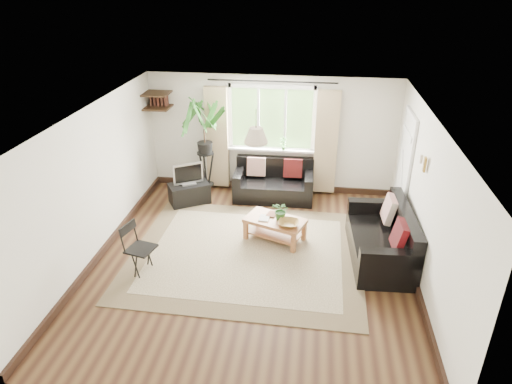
# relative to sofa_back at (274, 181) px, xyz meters

# --- Properties ---
(floor) EXTENTS (5.50, 5.50, 0.00)m
(floor) POSITION_rel_sofa_back_xyz_m (-0.10, -2.30, -0.37)
(floor) COLOR black
(floor) RESTS_ON ground
(ceiling) EXTENTS (5.50, 5.50, 0.00)m
(ceiling) POSITION_rel_sofa_back_xyz_m (-0.10, -2.30, 2.03)
(ceiling) COLOR white
(ceiling) RESTS_ON floor
(wall_back) EXTENTS (5.00, 0.02, 2.40)m
(wall_back) POSITION_rel_sofa_back_xyz_m (-0.10, 0.45, 0.83)
(wall_back) COLOR silver
(wall_back) RESTS_ON floor
(wall_front) EXTENTS (5.00, 0.02, 2.40)m
(wall_front) POSITION_rel_sofa_back_xyz_m (-0.10, -5.05, 0.83)
(wall_front) COLOR silver
(wall_front) RESTS_ON floor
(wall_left) EXTENTS (0.02, 5.50, 2.40)m
(wall_left) POSITION_rel_sofa_back_xyz_m (-2.60, -2.30, 0.83)
(wall_left) COLOR silver
(wall_left) RESTS_ON floor
(wall_right) EXTENTS (0.02, 5.50, 2.40)m
(wall_right) POSITION_rel_sofa_back_xyz_m (2.40, -2.30, 0.83)
(wall_right) COLOR silver
(wall_right) RESTS_ON floor
(rug) EXTENTS (3.77, 3.24, 0.02)m
(rug) POSITION_rel_sofa_back_xyz_m (-0.23, -2.09, -0.36)
(rug) COLOR beige
(rug) RESTS_ON floor
(window) EXTENTS (2.50, 0.16, 2.16)m
(window) POSITION_rel_sofa_back_xyz_m (-0.10, 0.41, 1.18)
(window) COLOR white
(window) RESTS_ON wall_back
(door) EXTENTS (0.06, 0.96, 2.06)m
(door) POSITION_rel_sofa_back_xyz_m (2.37, -0.60, 0.63)
(door) COLOR silver
(door) RESTS_ON wall_right
(corner_shelf) EXTENTS (0.50, 0.50, 0.34)m
(corner_shelf) POSITION_rel_sofa_back_xyz_m (-2.35, 0.20, 1.52)
(corner_shelf) COLOR black
(corner_shelf) RESTS_ON wall_back
(pendant_lamp) EXTENTS (0.36, 0.36, 0.54)m
(pendant_lamp) POSITION_rel_sofa_back_xyz_m (-0.10, -1.90, 1.68)
(pendant_lamp) COLOR beige
(pendant_lamp) RESTS_ON ceiling
(wall_sconce) EXTENTS (0.12, 0.12, 0.28)m
(wall_sconce) POSITION_rel_sofa_back_xyz_m (2.33, -2.00, 1.37)
(wall_sconce) COLOR beige
(wall_sconce) RESTS_ON wall_right
(sofa_back) EXTENTS (1.59, 0.82, 0.74)m
(sofa_back) POSITION_rel_sofa_back_xyz_m (0.00, 0.00, 0.00)
(sofa_back) COLOR black
(sofa_back) RESTS_ON floor
(sofa_right) EXTENTS (1.81, 0.98, 0.83)m
(sofa_right) POSITION_rel_sofa_back_xyz_m (1.90, -1.91, 0.04)
(sofa_right) COLOR black
(sofa_right) RESTS_ON floor
(coffee_table) EXTENTS (1.12, 0.86, 0.41)m
(coffee_table) POSITION_rel_sofa_back_xyz_m (0.18, -1.59, -0.17)
(coffee_table) COLOR brown
(coffee_table) RESTS_ON floor
(table_plant) EXTENTS (0.39, 0.38, 0.33)m
(table_plant) POSITION_rel_sofa_back_xyz_m (0.29, -1.58, 0.20)
(table_plant) COLOR #295A24
(table_plant) RESTS_ON coffee_table
(bowl) EXTENTS (0.38, 0.38, 0.08)m
(bowl) POSITION_rel_sofa_back_xyz_m (0.42, -1.78, 0.08)
(bowl) COLOR olive
(bowl) RESTS_ON coffee_table
(book_a) EXTENTS (0.18, 0.24, 0.02)m
(book_a) POSITION_rel_sofa_back_xyz_m (-0.09, -1.59, 0.05)
(book_a) COLOR silver
(book_a) RESTS_ON coffee_table
(book_b) EXTENTS (0.21, 0.25, 0.02)m
(book_b) POSITION_rel_sofa_back_xyz_m (0.04, -1.42, 0.05)
(book_b) COLOR brown
(book_b) RESTS_ON coffee_table
(tv_stand) EXTENTS (0.88, 0.77, 0.41)m
(tv_stand) POSITION_rel_sofa_back_xyz_m (-1.64, -0.43, -0.16)
(tv_stand) COLOR black
(tv_stand) RESTS_ON floor
(tv) EXTENTS (0.61, 0.47, 0.45)m
(tv) POSITION_rel_sofa_back_xyz_m (-1.64, -0.43, 0.27)
(tv) COLOR #A5A5AA
(tv) RESTS_ON tv_stand
(palm_stand) EXTENTS (0.80, 0.80, 2.00)m
(palm_stand) POSITION_rel_sofa_back_xyz_m (-1.38, 0.01, 0.63)
(palm_stand) COLOR black
(palm_stand) RESTS_ON floor
(folding_chair) EXTENTS (0.51, 0.51, 0.82)m
(folding_chair) POSITION_rel_sofa_back_xyz_m (-1.74, -2.80, 0.04)
(folding_chair) COLOR black
(folding_chair) RESTS_ON floor
(sill_plant) EXTENTS (0.14, 0.10, 0.27)m
(sill_plant) POSITION_rel_sofa_back_xyz_m (0.15, 0.33, 0.69)
(sill_plant) COLOR #2D6023
(sill_plant) RESTS_ON window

